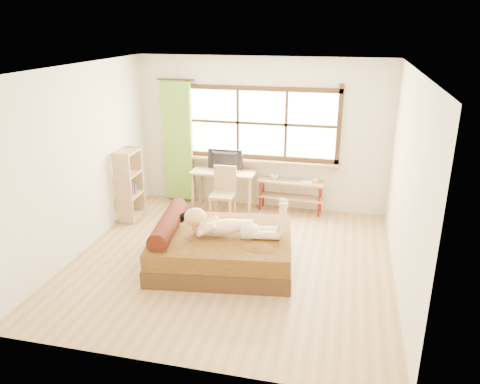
% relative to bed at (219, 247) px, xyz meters
% --- Properties ---
extents(floor, '(4.50, 4.50, 0.00)m').
position_rel_bed_xyz_m(floor, '(0.15, 0.13, -0.26)').
color(floor, '#9E754C').
rests_on(floor, ground).
extents(ceiling, '(4.50, 4.50, 0.00)m').
position_rel_bed_xyz_m(ceiling, '(0.15, 0.13, 2.44)').
color(ceiling, white).
rests_on(ceiling, wall_back).
extents(wall_back, '(4.50, 0.00, 4.50)m').
position_rel_bed_xyz_m(wall_back, '(0.15, 2.38, 1.09)').
color(wall_back, silver).
rests_on(wall_back, floor).
extents(wall_front, '(4.50, 0.00, 4.50)m').
position_rel_bed_xyz_m(wall_front, '(0.15, -2.12, 1.09)').
color(wall_front, silver).
rests_on(wall_front, floor).
extents(wall_left, '(0.00, 4.50, 4.50)m').
position_rel_bed_xyz_m(wall_left, '(-2.10, 0.13, 1.09)').
color(wall_left, silver).
rests_on(wall_left, floor).
extents(wall_right, '(0.00, 4.50, 4.50)m').
position_rel_bed_xyz_m(wall_right, '(2.40, 0.13, 1.09)').
color(wall_right, silver).
rests_on(wall_right, floor).
extents(window, '(2.80, 0.16, 1.46)m').
position_rel_bed_xyz_m(window, '(0.15, 2.35, 1.25)').
color(window, '#FFEDBF').
rests_on(window, wall_back).
extents(curtain, '(0.55, 0.10, 2.20)m').
position_rel_bed_xyz_m(curtain, '(-1.40, 2.26, 0.89)').
color(curtain, olive).
rests_on(curtain, wall_back).
extents(bed, '(2.11, 1.78, 0.73)m').
position_rel_bed_xyz_m(bed, '(0.00, 0.00, 0.00)').
color(bed, '#371F10').
rests_on(bed, floor).
extents(woman, '(1.39, 0.56, 0.58)m').
position_rel_bed_xyz_m(woman, '(0.20, -0.04, 0.51)').
color(woman, beige).
rests_on(woman, bed).
extents(kitten, '(0.30, 0.15, 0.23)m').
position_rel_bed_xyz_m(kitten, '(-0.67, 0.11, 0.34)').
color(kitten, black).
rests_on(kitten, bed).
extents(desk, '(1.15, 0.53, 0.72)m').
position_rel_bed_xyz_m(desk, '(-0.48, 2.08, 0.36)').
color(desk, '#A18157').
rests_on(desk, floor).
extents(monitor, '(0.64, 0.09, 0.37)m').
position_rel_bed_xyz_m(monitor, '(-0.48, 2.13, 0.64)').
color(monitor, black).
rests_on(monitor, desk).
extents(chair, '(0.40, 0.40, 0.90)m').
position_rel_bed_xyz_m(chair, '(-0.38, 1.71, 0.24)').
color(chair, '#A18157').
rests_on(chair, floor).
extents(pipe_shelf, '(1.17, 0.36, 0.66)m').
position_rel_bed_xyz_m(pipe_shelf, '(0.73, 2.20, 0.16)').
color(pipe_shelf, '#A18157').
rests_on(pipe_shelf, floor).
extents(cup, '(0.15, 0.15, 0.11)m').
position_rel_bed_xyz_m(cup, '(0.42, 2.20, 0.37)').
color(cup, gray).
rests_on(cup, pipe_shelf).
extents(book, '(0.19, 0.25, 0.02)m').
position_rel_bed_xyz_m(book, '(0.92, 2.20, 0.33)').
color(book, gray).
rests_on(book, pipe_shelf).
extents(bookshelf, '(0.32, 0.54, 1.23)m').
position_rel_bed_xyz_m(bookshelf, '(-1.93, 1.25, 0.36)').
color(bookshelf, '#A18157').
rests_on(bookshelf, floor).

